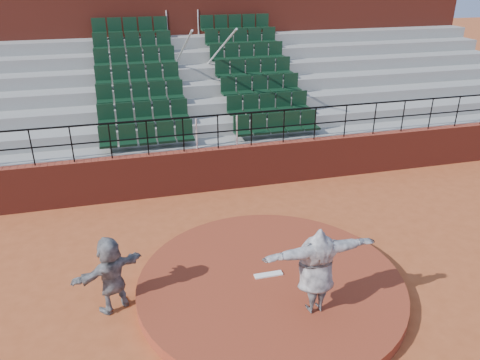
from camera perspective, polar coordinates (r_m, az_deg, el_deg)
The scene contains 9 objects.
ground at distance 10.06m, azimuth 3.71°, elevation -13.14°, with size 90.00×90.00×0.00m, color #A84D26.
pitchers_mound at distance 9.99m, azimuth 3.73°, elevation -12.58°, with size 5.50×5.50×0.25m, color maroon.
pitching_rubber at distance 10.02m, azimuth 3.48°, elevation -11.44°, with size 0.60×0.15×0.03m, color white.
boundary_wall at distance 13.91m, azimuth -2.62°, elevation 1.39°, with size 24.00×0.30×1.30m, color maroon.
wall_railing at distance 13.42m, azimuth -2.73°, elevation 6.80°, with size 24.04×0.05×1.03m.
seating_deck at distance 17.03m, azimuth -5.32°, elevation 8.56°, with size 24.00×5.97×4.63m.
press_box_facade at distance 20.43m, azimuth -7.55°, elevation 17.27°, with size 24.00×3.00×7.10m, color maroon.
pitcher at distance 8.76m, azimuth 9.29°, elevation -10.78°, with size 2.16×0.59×1.76m, color black.
fielder at distance 9.45m, azimuth -15.44°, elevation -11.01°, with size 1.47×0.47×1.59m, color black.
Camera 1 is at (-2.62, -7.48, 6.20)m, focal length 35.00 mm.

